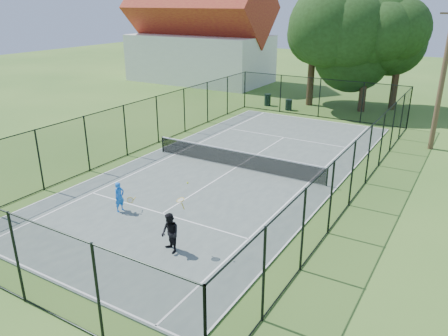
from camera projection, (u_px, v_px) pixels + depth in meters
The scene contains 13 objects.
ground at pixel (236, 168), 23.55m from camera, with size 120.00×120.00×0.00m, color #396522.
tennis_court at pixel (236, 168), 23.54m from camera, with size 11.00×24.00×0.06m, color #4F5D58.
tennis_net at pixel (237, 158), 23.34m from camera, with size 10.08×0.08×0.95m.
fence at pixel (237, 142), 23.01m from camera, with size 13.10×26.10×3.00m.
tree_near_left at pixel (314, 37), 35.93m from camera, with size 7.04×7.04×9.18m.
tree_near_mid at pixel (368, 46), 33.88m from camera, with size 6.47×6.47×8.46m.
tree_near_right at pixel (400, 43), 34.48m from camera, with size 6.06×6.06×8.36m.
building at pixel (200, 36), 47.56m from camera, with size 15.30×8.15×11.87m.
trash_bin_left at pixel (268, 100), 37.53m from camera, with size 0.58×0.58×1.01m.
trash_bin_right at pixel (289, 105), 36.00m from camera, with size 0.58×0.58×0.87m.
utility_pole at pixel (443, 77), 25.12m from camera, with size 1.40×0.30×8.59m.
player_blue at pixel (120, 197), 18.41m from camera, with size 0.77×0.51×1.31m.
player_black at pixel (170, 233), 15.35m from camera, with size 0.92×0.98×2.60m.
Camera 1 is at (10.68, -19.23, 8.44)m, focal length 35.00 mm.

